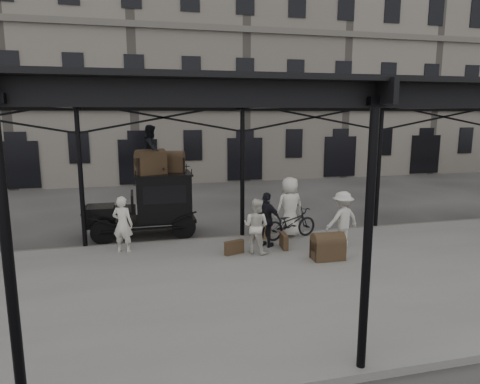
% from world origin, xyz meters
% --- Properties ---
extents(ground, '(120.00, 120.00, 0.00)m').
position_xyz_m(ground, '(0.00, 0.00, 0.00)').
color(ground, '#383533').
rests_on(ground, ground).
extents(platform, '(28.00, 8.00, 0.15)m').
position_xyz_m(platform, '(0.00, -2.00, 0.07)').
color(platform, slate).
rests_on(platform, ground).
extents(canopy, '(22.50, 9.00, 4.74)m').
position_xyz_m(canopy, '(0.00, -1.72, 4.60)').
color(canopy, black).
rests_on(canopy, ground).
extents(building_frontage, '(64.00, 8.00, 14.00)m').
position_xyz_m(building_frontage, '(0.00, 18.00, 7.00)').
color(building_frontage, slate).
rests_on(building_frontage, ground).
extents(taxi, '(3.65, 1.55, 2.18)m').
position_xyz_m(taxi, '(-2.82, 3.24, 1.20)').
color(taxi, black).
rests_on(taxi, ground).
extents(porter_left, '(0.72, 0.62, 1.67)m').
position_xyz_m(porter_left, '(-3.83, 1.13, 0.99)').
color(porter_left, silver).
rests_on(porter_left, platform).
extents(porter_midleft, '(0.99, 0.98, 1.62)m').
position_xyz_m(porter_midleft, '(-0.07, 0.12, 0.96)').
color(porter_midleft, silver).
rests_on(porter_midleft, platform).
extents(porter_centre, '(1.06, 0.78, 1.99)m').
position_xyz_m(porter_centre, '(1.48, 1.50, 1.14)').
color(porter_centre, silver).
rests_on(porter_centre, platform).
extents(porter_official, '(0.98, 1.00, 1.69)m').
position_xyz_m(porter_official, '(0.41, 0.61, 0.99)').
color(porter_official, black).
rests_on(porter_official, platform).
extents(porter_right, '(1.21, 0.84, 1.72)m').
position_xyz_m(porter_right, '(2.64, 0.04, 1.01)').
color(porter_right, beige).
rests_on(porter_right, platform).
extents(bicycle, '(2.03, 1.11, 1.01)m').
position_xyz_m(bicycle, '(1.43, 1.26, 0.66)').
color(bicycle, black).
rests_on(bicycle, platform).
extents(porter_roof, '(0.83, 0.94, 1.62)m').
position_xyz_m(porter_roof, '(-2.85, 3.14, 2.99)').
color(porter_roof, black).
rests_on(porter_roof, taxi).
extents(steamer_trunk_roof_near, '(1.09, 0.87, 0.69)m').
position_xyz_m(steamer_trunk_roof_near, '(-2.90, 2.99, 2.53)').
color(steamer_trunk_roof_near, '#4A3722').
rests_on(steamer_trunk_roof_near, taxi).
extents(steamer_trunk_roof_far, '(0.94, 0.73, 0.61)m').
position_xyz_m(steamer_trunk_roof_far, '(-2.15, 3.44, 2.48)').
color(steamer_trunk_roof_far, '#4A3722').
rests_on(steamer_trunk_roof_far, taxi).
extents(steamer_trunk_platform, '(0.89, 0.55, 0.64)m').
position_xyz_m(steamer_trunk_platform, '(1.73, -0.91, 0.47)').
color(steamer_trunk_platform, '#4A3722').
rests_on(steamer_trunk_platform, platform).
extents(wicker_hamper, '(0.62, 0.48, 0.50)m').
position_xyz_m(wicker_hamper, '(0.51, 1.59, 0.40)').
color(wicker_hamper, olive).
rests_on(wicker_hamper, platform).
extents(suitcase_upright, '(0.22, 0.61, 0.45)m').
position_xyz_m(suitcase_upright, '(0.87, 0.32, 0.38)').
color(suitcase_upright, '#4A3722').
rests_on(suitcase_upright, platform).
extents(suitcase_flat, '(0.62, 0.34, 0.40)m').
position_xyz_m(suitcase_flat, '(-0.71, 0.14, 0.35)').
color(suitcase_flat, '#4A3722').
rests_on(suitcase_flat, platform).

